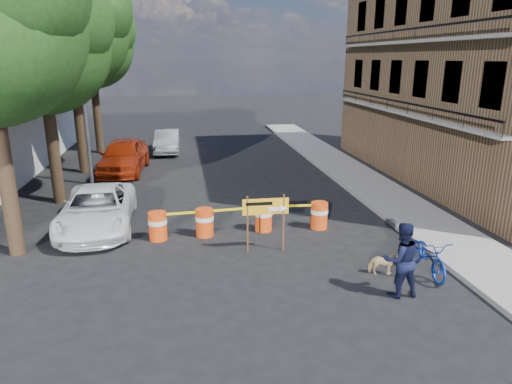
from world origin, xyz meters
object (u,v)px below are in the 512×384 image
object	(u,v)px
barrel_mid_left	(205,222)
barrel_far_right	(319,215)
detour_sign	(271,211)
sedan_red	(124,156)
barrel_far_left	(158,225)
bicycle	(430,238)
barrel_mid_right	(264,217)
pedestrian	(401,260)
suv_white	(97,209)
sedan_silver	(167,141)
dog	(383,264)

from	to	relation	value
barrel_mid_left	barrel_far_right	distance (m)	3.82
detour_sign	sedan_red	bearing A→B (deg)	117.24
barrel_far_left	bicycle	xyz separation A→B (m)	(7.14, -3.51, 0.51)
barrel_far_left	sedan_red	xyz separation A→B (m)	(-2.02, 9.23, 0.37)
barrel_far_right	barrel_mid_right	bearing A→B (deg)	177.26
barrel_mid_right	barrel_far_right	xyz separation A→B (m)	(1.88, -0.09, 0.00)
pedestrian	suv_white	xyz separation A→B (m)	(-7.87, 5.83, -0.25)
barrel_far_left	barrel_far_right	world-z (taller)	same
detour_sign	sedan_silver	world-z (taller)	detour_sign
barrel_mid_right	pedestrian	size ratio (longest dim) A/B	0.49
pedestrian	suv_white	size ratio (longest dim) A/B	0.38
sedan_red	dog	bearing A→B (deg)	-53.18
barrel_mid_right	dog	distance (m)	4.48
barrel_far_left	sedan_red	world-z (taller)	sedan_red
pedestrian	sedan_red	size ratio (longest dim) A/B	0.38
detour_sign	dog	size ratio (longest dim) A/B	2.35
barrel_far_left	dog	bearing A→B (deg)	-30.14
barrel_far_right	suv_white	world-z (taller)	suv_white
barrel_mid_right	pedestrian	distance (m)	5.36
barrel_mid_left	barrel_far_right	size ratio (longest dim) A/B	1.00
detour_sign	bicycle	xyz separation A→B (m)	(3.81, -2.05, -0.28)
barrel_mid_left	sedan_silver	distance (m)	14.04
detour_sign	suv_white	bearing A→B (deg)	153.16
barrel_far_right	dog	world-z (taller)	barrel_far_right
barrel_mid_left	sedan_red	size ratio (longest dim) A/B	0.18
pedestrian	bicycle	xyz separation A→B (m)	(1.28, 0.99, 0.06)
pedestrian	barrel_mid_left	bearing A→B (deg)	-46.29
pedestrian	sedan_silver	distance (m)	19.46
barrel_mid_left	dog	distance (m)	5.70
dog	sedan_silver	size ratio (longest dim) A/B	0.18
sedan_red	pedestrian	bearing A→B (deg)	-55.48
bicycle	suv_white	size ratio (longest dim) A/B	0.40
barrel_mid_right	sedan_red	size ratio (longest dim) A/B	0.18
sedan_red	barrel_far_left	bearing A→B (deg)	-72.96
barrel_far_right	pedestrian	world-z (taller)	pedestrian
barrel_mid_right	detour_sign	bearing A→B (deg)	-92.76
barrel_far_right	sedan_silver	xyz separation A→B (m)	(-5.30, 13.89, 0.19)
barrel_far_right	detour_sign	bearing A→B (deg)	-140.45
sedan_silver	bicycle	bearing A→B (deg)	-66.11
detour_sign	pedestrian	world-z (taller)	pedestrian
suv_white	barrel_far_left	bearing A→B (deg)	-35.11
barrel_far_left	detour_sign	xyz separation A→B (m)	(3.33, -1.46, 0.79)
barrel_mid_left	suv_white	world-z (taller)	suv_white
barrel_mid_right	suv_white	xyz separation A→B (m)	(-5.42, 1.08, 0.21)
detour_sign	sedan_silver	size ratio (longest dim) A/B	0.43
dog	barrel_mid_right	bearing A→B (deg)	45.72
pedestrian	sedan_silver	world-z (taller)	pedestrian
barrel_mid_right	dog	world-z (taller)	barrel_mid_right
suv_white	sedan_red	world-z (taller)	sedan_red
barrel_mid_right	sedan_red	distance (m)	10.50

